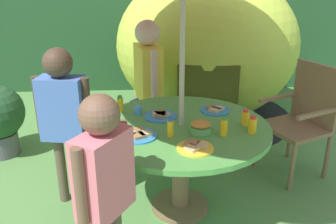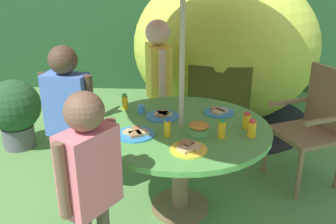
# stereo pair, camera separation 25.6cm
# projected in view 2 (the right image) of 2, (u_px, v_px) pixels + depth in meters

# --- Properties ---
(ground_plane) EXTENTS (10.00, 10.00, 0.02)m
(ground_plane) POSITION_uv_depth(u_px,v_px,m) (180.00, 209.00, 2.85)
(ground_plane) COLOR #548442
(hedge_backdrop) EXTENTS (9.00, 0.70, 2.17)m
(hedge_backdrop) POSITION_uv_depth(u_px,v_px,m) (186.00, 15.00, 5.54)
(hedge_backdrop) COLOR #234C28
(hedge_backdrop) RESTS_ON ground_plane
(garden_table) EXTENTS (1.28, 1.28, 0.70)m
(garden_table) POSITION_uv_depth(u_px,v_px,m) (181.00, 141.00, 2.63)
(garden_table) COLOR brown
(garden_table) RESTS_ON ground_plane
(wooden_chair) EXTENTS (0.61, 0.63, 0.99)m
(wooden_chair) POSITION_uv_depth(u_px,v_px,m) (315.00, 121.00, 3.06)
(wooden_chair) COLOR brown
(wooden_chair) RESTS_ON ground_plane
(dome_tent) EXTENTS (2.45, 2.45, 1.77)m
(dome_tent) POSITION_uv_depth(u_px,v_px,m) (224.00, 47.00, 4.28)
(dome_tent) COLOR #B2C63F
(dome_tent) RESTS_ON ground_plane
(potted_plant) EXTENTS (0.53, 0.53, 0.72)m
(potted_plant) POSITION_uv_depth(u_px,v_px,m) (15.00, 110.00, 3.68)
(potted_plant) COLOR #595960
(potted_plant) RESTS_ON ground_plane
(child_in_yellow_shirt) EXTENTS (0.27, 0.44, 1.33)m
(child_in_yellow_shirt) POSITION_uv_depth(u_px,v_px,m) (158.00, 73.00, 3.36)
(child_in_yellow_shirt) COLOR #3F3F47
(child_in_yellow_shirt) RESTS_ON ground_plane
(child_in_blue_shirt) EXTENTS (0.42, 0.23, 1.24)m
(child_in_blue_shirt) POSITION_uv_depth(u_px,v_px,m) (68.00, 105.00, 2.73)
(child_in_blue_shirt) COLOR brown
(child_in_blue_shirt) RESTS_ON ground_plane
(child_in_pink_shirt) EXTENTS (0.31, 0.36, 1.20)m
(child_in_pink_shirt) POSITION_uv_depth(u_px,v_px,m) (90.00, 170.00, 1.90)
(child_in_pink_shirt) COLOR brown
(child_in_pink_shirt) RESTS_ON ground_plane
(snack_bowl) EXTENTS (0.16, 0.16, 0.08)m
(snack_bowl) POSITION_uv_depth(u_px,v_px,m) (199.00, 128.00, 2.46)
(snack_bowl) COLOR #66B259
(snack_bowl) RESTS_ON garden_table
(plate_near_right) EXTENTS (0.23, 0.23, 0.03)m
(plate_near_right) POSITION_uv_depth(u_px,v_px,m) (188.00, 148.00, 2.24)
(plate_near_right) COLOR yellow
(plate_near_right) RESTS_ON garden_table
(plate_far_right) EXTENTS (0.26, 0.26, 0.03)m
(plate_far_right) POSITION_uv_depth(u_px,v_px,m) (136.00, 134.00, 2.44)
(plate_far_right) COLOR #338CD8
(plate_far_right) RESTS_ON garden_table
(plate_back_edge) EXTENTS (0.23, 0.23, 0.03)m
(plate_back_edge) POSITION_uv_depth(u_px,v_px,m) (219.00, 112.00, 2.81)
(plate_back_edge) COLOR #338CD8
(plate_back_edge) RESTS_ON garden_table
(plate_far_left) EXTENTS (0.25, 0.25, 0.03)m
(plate_far_left) POSITION_uv_depth(u_px,v_px,m) (163.00, 115.00, 2.74)
(plate_far_left) COLOR #338CD8
(plate_far_left) RESTS_ON garden_table
(juice_bottle_near_left) EXTENTS (0.05, 0.05, 0.13)m
(juice_bottle_near_left) POSITION_uv_depth(u_px,v_px,m) (125.00, 102.00, 2.88)
(juice_bottle_near_left) COLOR yellow
(juice_bottle_near_left) RESTS_ON garden_table
(juice_bottle_center_front) EXTENTS (0.06, 0.06, 0.12)m
(juice_bottle_center_front) POSITION_uv_depth(u_px,v_px,m) (252.00, 129.00, 2.40)
(juice_bottle_center_front) COLOR yellow
(juice_bottle_center_front) RESTS_ON garden_table
(juice_bottle_center_back) EXTENTS (0.06, 0.06, 0.12)m
(juice_bottle_center_back) POSITION_uv_depth(u_px,v_px,m) (247.00, 121.00, 2.53)
(juice_bottle_center_back) COLOR yellow
(juice_bottle_center_back) RESTS_ON garden_table
(juice_bottle_mid_left) EXTENTS (0.04, 0.04, 0.13)m
(juice_bottle_mid_left) POSITION_uv_depth(u_px,v_px,m) (167.00, 128.00, 2.41)
(juice_bottle_mid_left) COLOR yellow
(juice_bottle_mid_left) RESTS_ON garden_table
(juice_bottle_mid_right) EXTENTS (0.05, 0.05, 0.13)m
(juice_bottle_mid_right) POSITION_uv_depth(u_px,v_px,m) (222.00, 129.00, 2.38)
(juice_bottle_mid_right) COLOR yellow
(juice_bottle_mid_right) RESTS_ON garden_table
(cup_near) EXTENTS (0.06, 0.06, 0.07)m
(cup_near) POSITION_uv_depth(u_px,v_px,m) (141.00, 109.00, 2.81)
(cup_near) COLOR #4C99D8
(cup_near) RESTS_ON garden_table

